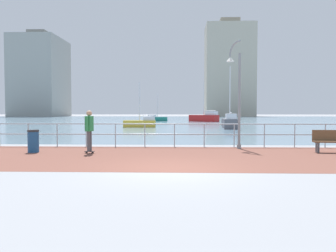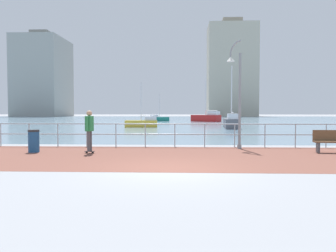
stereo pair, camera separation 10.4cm
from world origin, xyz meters
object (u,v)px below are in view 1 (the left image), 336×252
object	(u,v)px
sailboat_red	(230,122)
skateboarder	(89,128)
park_bench	(333,141)
sailboat_yellow	(205,117)
sailboat_navy	(141,123)
trash_bin	(33,141)
lamppost	(236,89)
sailboat_ivory	(157,119)

from	to	relation	value
sailboat_red	skateboarder	bearing A→B (deg)	-112.77
park_bench	sailboat_yellow	world-z (taller)	sailboat_yellow
sailboat_navy	trash_bin	bearing A→B (deg)	-95.04
trash_bin	lamppost	bearing A→B (deg)	12.22
lamppost	park_bench	size ratio (longest dim) A/B	2.98
park_bench	sailboat_red	distance (m)	19.54
trash_bin	park_bench	bearing A→B (deg)	1.64
trash_bin	sailboat_yellow	bearing A→B (deg)	76.38
trash_bin	sailboat_yellow	world-z (taller)	sailboat_yellow
skateboarder	sailboat_ivory	xyz separation A→B (m)	(-0.25, 42.48, -0.61)
lamppost	sailboat_ivory	world-z (taller)	lamppost
sailboat_red	lamppost	bearing A→B (deg)	-97.24
trash_bin	park_bench	world-z (taller)	trash_bin
sailboat_navy	sailboat_red	xyz separation A→B (m)	(8.93, -1.80, 0.13)
skateboarder	sailboat_navy	size ratio (longest dim) A/B	0.37
park_bench	sailboat_red	xyz separation A→B (m)	(-1.42, 19.49, 0.10)
lamppost	sailboat_ivory	size ratio (longest dim) A/B	1.09
lamppost	sailboat_navy	bearing A→B (deg)	108.57
sailboat_red	sailboat_navy	bearing A→B (deg)	168.63
park_bench	trash_bin	bearing A→B (deg)	-178.36
trash_bin	sailboat_navy	size ratio (longest dim) A/B	0.20
lamppost	park_bench	xyz separation A→B (m)	(3.71, -1.50, -2.22)
lamppost	sailboat_red	bearing A→B (deg)	82.76
park_bench	sailboat_navy	size ratio (longest dim) A/B	0.35
park_bench	sailboat_red	size ratio (longest dim) A/B	0.27
sailboat_yellow	sailboat_ivory	world-z (taller)	sailboat_yellow
sailboat_ivory	sailboat_red	distance (m)	23.99
lamppost	skateboarder	size ratio (longest dim) A/B	2.83
skateboarder	sailboat_navy	bearing A→B (deg)	91.28
trash_bin	sailboat_ivory	xyz separation A→B (m)	(2.15, 42.20, -0.04)
sailboat_red	park_bench	bearing A→B (deg)	-85.82
lamppost	skateboarder	bearing A→B (deg)	-160.91
skateboarder	trash_bin	distance (m)	2.48
lamppost	sailboat_navy	size ratio (longest dim) A/B	1.05
sailboat_ivory	sailboat_navy	size ratio (longest dim) A/B	0.96
skateboarder	sailboat_navy	world-z (taller)	sailboat_navy
lamppost	park_bench	distance (m)	4.58
sailboat_ivory	trash_bin	bearing A→B (deg)	-92.91
trash_bin	sailboat_red	distance (m)	22.61
lamppost	trash_bin	distance (m)	9.03
trash_bin	skateboarder	bearing A→B (deg)	-6.62
sailboat_navy	lamppost	bearing A→B (deg)	-71.43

